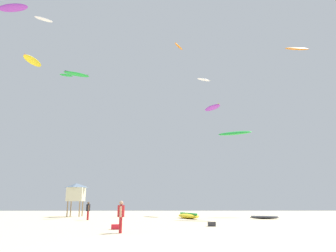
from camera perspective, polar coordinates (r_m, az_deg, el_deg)
ground_plane at (r=13.47m, az=1.06°, el=-20.59°), size 120.00×120.00×0.00m
person_foreground at (r=19.44m, az=-8.33°, el=-15.16°), size 0.41×0.59×1.80m
person_midground at (r=34.71m, az=-13.95°, el=-14.12°), size 0.41×0.55×1.79m
kite_grounded_near at (r=37.39m, az=16.66°, el=-15.22°), size 3.11×1.83×0.38m
kite_grounded_mid at (r=37.13m, az=3.61°, el=-15.57°), size 2.88×5.28×0.62m
lifeguard_tower at (r=43.66m, az=-15.94°, el=-11.15°), size 2.30×2.30×4.15m
cooler_box at (r=25.00m, az=7.74°, el=-16.82°), size 0.56×0.36×0.32m
gear_bag at (r=22.21m, az=-9.20°, el=-17.20°), size 0.56×0.36×0.32m
kite_aloft_0 at (r=46.52m, az=-25.75°, el=18.32°), size 4.08×1.74×0.83m
kite_aloft_1 at (r=50.26m, az=-21.13°, el=17.20°), size 2.46×1.97×0.29m
kite_aloft_2 at (r=58.89m, az=21.86°, el=12.57°), size 4.15×1.37×0.99m
kite_aloft_3 at (r=37.46m, az=11.74°, el=-1.26°), size 3.96×2.64×0.64m
kite_aloft_4 at (r=59.75m, az=-17.57°, el=8.57°), size 2.27×1.42×0.39m
kite_aloft_5 at (r=49.83m, az=7.86°, el=3.23°), size 2.64×3.67×0.68m
kite_aloft_6 at (r=57.46m, az=-22.84°, el=10.58°), size 2.27×4.63×0.99m
kite_aloft_7 at (r=53.07m, az=6.35°, el=8.14°), size 2.50×1.70×0.25m
kite_aloft_8 at (r=51.70m, az=1.91°, el=13.88°), size 1.78×2.56×0.61m
kite_aloft_9 at (r=48.91m, az=-15.87°, el=8.81°), size 3.71×2.67×0.46m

